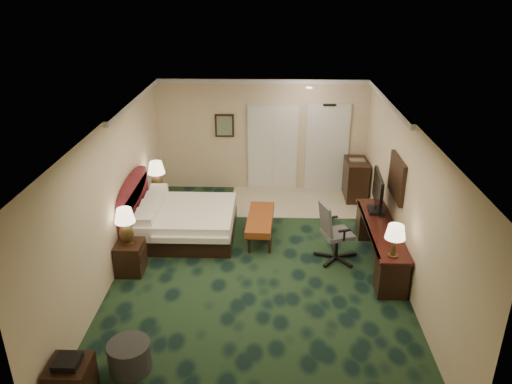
{
  "coord_description": "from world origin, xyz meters",
  "views": [
    {
      "loc": [
        0.21,
        -7.73,
        4.85
      ],
      "look_at": [
        -0.06,
        0.6,
        1.24
      ],
      "focal_mm": 35.0,
      "sensor_mm": 36.0,
      "label": 1
    }
  ],
  "objects_px": {
    "bed_bench": "(260,227)",
    "nightstand_near": "(131,257)",
    "side_table": "(71,381)",
    "bed": "(187,222)",
    "desk_chair": "(338,231)",
    "nightstand_far": "(157,204)",
    "desk": "(380,244)",
    "ottoman": "(130,356)",
    "lamp_near": "(126,226)",
    "tv": "(378,193)",
    "lamp_far": "(157,177)",
    "minibar": "(356,179)"
  },
  "relations": [
    {
      "from": "tv",
      "to": "desk_chair",
      "type": "xyz_separation_m",
      "value": [
        -0.79,
        -0.58,
        -0.52
      ]
    },
    {
      "from": "desk",
      "to": "desk_chair",
      "type": "height_order",
      "value": "desk_chair"
    },
    {
      "from": "side_table",
      "to": "minibar",
      "type": "bearing_deg",
      "value": 54.93
    },
    {
      "from": "desk",
      "to": "bed_bench",
      "type": "bearing_deg",
      "value": 158.94
    },
    {
      "from": "side_table",
      "to": "bed_bench",
      "type": "bearing_deg",
      "value": 62.33
    },
    {
      "from": "nightstand_near",
      "to": "side_table",
      "type": "height_order",
      "value": "nightstand_near"
    },
    {
      "from": "nightstand_far",
      "to": "lamp_far",
      "type": "distance_m",
      "value": 0.62
    },
    {
      "from": "ottoman",
      "to": "desk",
      "type": "xyz_separation_m",
      "value": [
        3.85,
        2.87,
        0.15
      ]
    },
    {
      "from": "side_table",
      "to": "tv",
      "type": "bearing_deg",
      "value": 42.35
    },
    {
      "from": "minibar",
      "to": "lamp_near",
      "type": "bearing_deg",
      "value": -143.1
    },
    {
      "from": "desk",
      "to": "tv",
      "type": "relative_size",
      "value": 2.54
    },
    {
      "from": "bed",
      "to": "ottoman",
      "type": "bearing_deg",
      "value": -92.75
    },
    {
      "from": "bed",
      "to": "ottoman",
      "type": "height_order",
      "value": "bed"
    },
    {
      "from": "nightstand_near",
      "to": "lamp_far",
      "type": "xyz_separation_m",
      "value": [
        0.01,
        2.35,
        0.6
      ]
    },
    {
      "from": "bed_bench",
      "to": "desk_chair",
      "type": "xyz_separation_m",
      "value": [
        1.43,
        -0.78,
        0.34
      ]
    },
    {
      "from": "ottoman",
      "to": "side_table",
      "type": "distance_m",
      "value": 0.79
    },
    {
      "from": "bed_bench",
      "to": "nightstand_near",
      "type": "bearing_deg",
      "value": -146.72
    },
    {
      "from": "ottoman",
      "to": "desk_chair",
      "type": "xyz_separation_m",
      "value": [
        3.08,
        2.94,
        0.37
      ]
    },
    {
      "from": "nightstand_near",
      "to": "desk",
      "type": "bearing_deg",
      "value": 6.11
    },
    {
      "from": "lamp_near",
      "to": "desk",
      "type": "xyz_separation_m",
      "value": [
        4.49,
        0.47,
        -0.54
      ]
    },
    {
      "from": "bed",
      "to": "desk",
      "type": "xyz_separation_m",
      "value": [
        3.67,
        -0.89,
        0.06
      ]
    },
    {
      "from": "bed_bench",
      "to": "desk_chair",
      "type": "relative_size",
      "value": 1.22
    },
    {
      "from": "lamp_far",
      "to": "side_table",
      "type": "height_order",
      "value": "lamp_far"
    },
    {
      "from": "nightstand_near",
      "to": "minibar",
      "type": "distance_m",
      "value": 5.59
    },
    {
      "from": "nightstand_near",
      "to": "minibar",
      "type": "bearing_deg",
      "value": 37.15
    },
    {
      "from": "bed_bench",
      "to": "desk",
      "type": "xyz_separation_m",
      "value": [
        2.2,
        -0.85,
        0.12
      ]
    },
    {
      "from": "lamp_near",
      "to": "tv",
      "type": "bearing_deg",
      "value": 13.94
    },
    {
      "from": "nightstand_far",
      "to": "minibar",
      "type": "height_order",
      "value": "minibar"
    },
    {
      "from": "bed_bench",
      "to": "desk_chair",
      "type": "distance_m",
      "value": 1.66
    },
    {
      "from": "bed",
      "to": "lamp_near",
      "type": "height_order",
      "value": "lamp_near"
    },
    {
      "from": "bed",
      "to": "lamp_near",
      "type": "relative_size",
      "value": 2.84
    },
    {
      "from": "lamp_far",
      "to": "minibar",
      "type": "bearing_deg",
      "value": 13.02
    },
    {
      "from": "tv",
      "to": "desk_chair",
      "type": "distance_m",
      "value": 1.11
    },
    {
      "from": "lamp_far",
      "to": "desk_chair",
      "type": "distance_m",
      "value": 4.11
    },
    {
      "from": "bed_bench",
      "to": "nightstand_far",
      "type": "bearing_deg",
      "value": 159.79
    },
    {
      "from": "desk",
      "to": "minibar",
      "type": "distance_m",
      "value": 2.9
    },
    {
      "from": "nightstand_far",
      "to": "desk",
      "type": "xyz_separation_m",
      "value": [
        4.48,
        -1.82,
        0.09
      ]
    },
    {
      "from": "bed_bench",
      "to": "side_table",
      "type": "height_order",
      "value": "side_table"
    },
    {
      "from": "lamp_near",
      "to": "desk_chair",
      "type": "height_order",
      "value": "lamp_near"
    },
    {
      "from": "nightstand_far",
      "to": "tv",
      "type": "relative_size",
      "value": 0.55
    },
    {
      "from": "bed_bench",
      "to": "minibar",
      "type": "bearing_deg",
      "value": 45.96
    },
    {
      "from": "nightstand_far",
      "to": "minibar",
      "type": "distance_m",
      "value": 4.6
    },
    {
      "from": "ottoman",
      "to": "nightstand_near",
      "type": "bearing_deg",
      "value": 104.37
    },
    {
      "from": "nightstand_near",
      "to": "lamp_far",
      "type": "relative_size",
      "value": 0.82
    },
    {
      "from": "lamp_far",
      "to": "tv",
      "type": "bearing_deg",
      "value": -15.25
    },
    {
      "from": "desk_chair",
      "to": "minibar",
      "type": "distance_m",
      "value": 2.93
    },
    {
      "from": "lamp_near",
      "to": "bed_bench",
      "type": "distance_m",
      "value": 2.72
    },
    {
      "from": "minibar",
      "to": "nightstand_near",
      "type": "bearing_deg",
      "value": -142.85
    },
    {
      "from": "bed",
      "to": "nightstand_near",
      "type": "bearing_deg",
      "value": -120.15
    },
    {
      "from": "bed",
      "to": "desk_chair",
      "type": "xyz_separation_m",
      "value": [
        2.9,
        -0.82,
        0.28
      ]
    }
  ]
}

